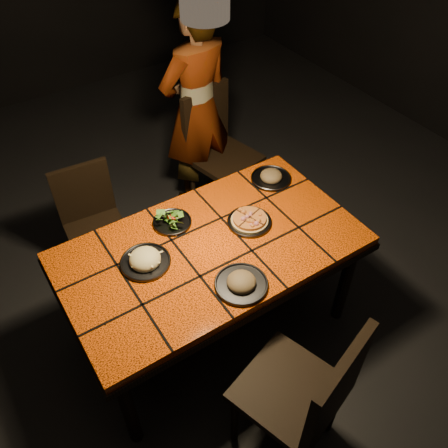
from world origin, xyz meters
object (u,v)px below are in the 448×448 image
chair_far_right (216,144)px  plate_pasta (145,260)px  chair_far_left (92,217)px  dining_table (211,255)px  plate_pizza (249,221)px  chair_near (309,394)px  diner (197,109)px

chair_far_right → plate_pasta: bearing=-150.5°
chair_far_left → chair_far_right: bearing=12.4°
dining_table → plate_pizza: size_ratio=6.20×
chair_near → chair_far_left: size_ratio=1.21×
chair_far_right → plate_pizza: (-0.40, -0.98, 0.21)m
dining_table → plate_pasta: plate_pasta is taller
chair_far_left → diner: size_ratio=0.50×
dining_table → diner: diner is taller
dining_table → plate_pasta: 0.37m
chair_far_right → plate_pizza: 1.08m
dining_table → chair_near: (-0.03, -0.87, -0.10)m
diner → plate_pasta: diner is taller
chair_near → plate_pasta: chair_near is taller
plate_pizza → plate_pasta: size_ratio=0.99×
plate_pizza → chair_far_right: bearing=67.8°
plate_pizza → plate_pasta: 0.62m
chair_far_left → diner: 1.07m
chair_far_left → plate_pizza: 1.11m
chair_far_left → diner: (0.98, 0.27, 0.34)m
diner → plate_pasta: size_ratio=6.20×
diner → plate_pasta: 1.42m
chair_far_left → chair_far_right: size_ratio=0.85×
chair_far_right → chair_far_left: bearing=174.8°
chair_far_left → plate_pasta: (0.04, -0.79, 0.30)m
chair_near → diner: 2.12m
chair_far_right → plate_pizza: size_ratio=3.72×
dining_table → chair_far_right: 1.22m
diner → plate_pizza: (-0.32, -1.11, -0.05)m
chair_far_right → plate_pasta: (-1.02, -0.93, 0.22)m
dining_table → chair_far_left: (-0.39, 0.87, -0.20)m
chair_near → diner: diner is taller
chair_near → chair_far_left: (-0.36, 1.74, -0.10)m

